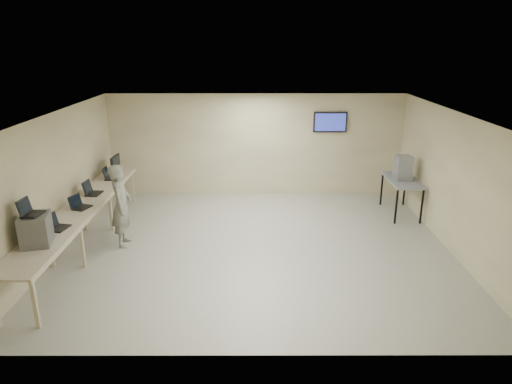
{
  "coord_description": "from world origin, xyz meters",
  "views": [
    {
      "loc": [
        -0.01,
        -8.76,
        4.15
      ],
      "look_at": [
        0.0,
        0.2,
        1.15
      ],
      "focal_mm": 32.0,
      "sensor_mm": 36.0,
      "label": 1
    }
  ],
  "objects_px": {
    "side_table": "(402,182)",
    "soldier": "(121,206)",
    "workbench": "(82,210)",
    "equipment_box": "(36,230)"
  },
  "relations": [
    {
      "from": "side_table",
      "to": "soldier",
      "type": "bearing_deg",
      "value": -164.37
    },
    {
      "from": "workbench",
      "to": "soldier",
      "type": "bearing_deg",
      "value": 9.75
    },
    {
      "from": "workbench",
      "to": "side_table",
      "type": "relative_size",
      "value": 3.99
    },
    {
      "from": "workbench",
      "to": "side_table",
      "type": "xyz_separation_m",
      "value": [
        7.19,
        1.93,
        0.0
      ]
    },
    {
      "from": "workbench",
      "to": "soldier",
      "type": "relative_size",
      "value": 3.42
    },
    {
      "from": "workbench",
      "to": "side_table",
      "type": "height_order",
      "value": "side_table"
    },
    {
      "from": "equipment_box",
      "to": "soldier",
      "type": "relative_size",
      "value": 0.3
    },
    {
      "from": "soldier",
      "to": "side_table",
      "type": "relative_size",
      "value": 1.17
    },
    {
      "from": "soldier",
      "to": "workbench",
      "type": "bearing_deg",
      "value": 94.33
    },
    {
      "from": "equipment_box",
      "to": "workbench",
      "type": "bearing_deg",
      "value": 74.94
    }
  ]
}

